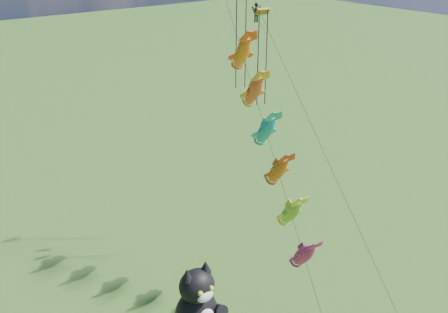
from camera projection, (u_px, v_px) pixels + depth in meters
fish_windsock_rig at (272, 151)px, 33.85m from camera, size 3.46×15.68×20.67m
parafoil_rig at (259, 27)px, 36.07m from camera, size 2.36×17.49×22.82m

